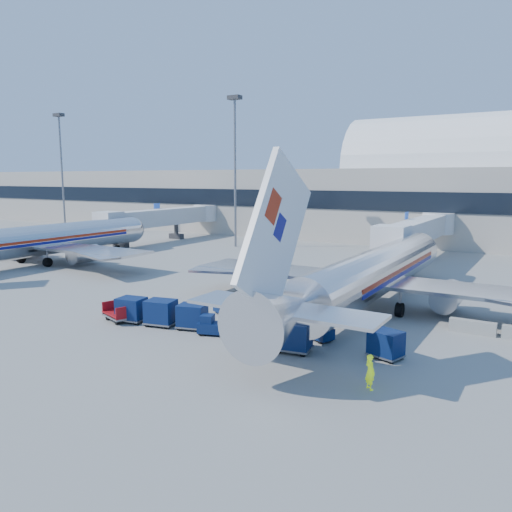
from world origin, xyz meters
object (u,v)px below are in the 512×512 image
Objects in this scene: jetbridge_mid at (167,217)px; cart_train_b at (161,312)px; cart_solo_far at (386,344)px; barrier_near at (473,327)px; cart_open_red at (120,315)px; mast_far_west at (61,155)px; cart_solo_near at (294,336)px; cart_train_c at (132,309)px; cart_train_a at (192,316)px; tug_right at (317,330)px; tug_left at (227,305)px; airliner_mid at (40,240)px; airliner_main at (372,274)px; tug_lead at (213,326)px; jetbridge_near at (420,230)px; ramp_worker at (370,372)px; mast_west at (235,149)px.

cart_train_b is at bearing -49.43° from jetbridge_mid.
cart_train_b is at bearing -156.08° from cart_solo_far.
barrier_near reaches higher than cart_open_red.
mast_far_west is 9.49× the size of cart_solo_near.
cart_train_c is at bearing 36.97° from cart_open_red.
cart_solo_far is 0.78× the size of cart_open_red.
cart_train_a reaches higher than cart_open_red.
tug_right is 1.07× the size of cart_train_c.
tug_left is 1.05× the size of cart_solo_far.
airliner_mid reaches higher than cart_solo_near.
airliner_main is 19.80m from cart_open_red.
tug_lead is at bearing -24.94° from cart_train_a.
cart_train_a is (-6.61, -37.96, -2.99)m from jetbridge_near.
barrier_near is 1.65× the size of ramp_worker.
barrier_near is at bearing -70.15° from jetbridge_near.
tug_lead is 0.96× the size of cart_train_b.
cart_open_red is at bearing -155.63° from barrier_near.
jetbridge_mid reaches higher than cart_train_b.
mast_west is 46.18m from tug_lead.
cart_train_b is (-2.44, -0.52, 0.06)m from cart_train_a.
tug_right reaches higher than tug_lead.
cart_train_c is at bearing -34.18° from mast_far_west.
jetbridge_mid is at bearing 73.38° from tug_left.
cart_train_c reaches higher than cart_open_red.
cart_train_b reaches higher than cart_train_c.
tug_left is 1.00× the size of cart_train_a.
cart_open_red is at bearing 175.90° from cart_train_a.
tug_lead is at bearing -133.86° from tug_right.
jetbridge_mid reaches higher than tug_left.
airliner_mid is at bearing 105.00° from tug_left.
barrier_near is 1.26× the size of cart_solo_near.
barrier_near is at bearing 13.26° from tug_lead.
ramp_worker is at bearing -17.75° from airliner_mid.
airliner_main is 12.30m from cart_solo_near.
mast_west reaches higher than cart_train_b.
tug_lead is 6.22m from cart_solo_near.
cart_solo_far is (46.33, -10.30, -2.04)m from airliner_mid.
ramp_worker is at bearing -23.91° from tug_right.
tug_left is 0.96× the size of cart_train_b.
tug_left is 0.98× the size of cart_solo_near.
barrier_near is (52.40, -28.81, -3.48)m from jetbridge_mid.
mast_west is 9.92× the size of cart_train_c.
mast_far_west is at bearing -179.32° from jetbridge_near.
jetbridge_mid is at bearing 149.36° from airliner_main.
tug_left is (32.57, -6.81, -2.31)m from airliner_mid.
jetbridge_near reaches higher than cart_solo_far.
airliner_mid is at bearing 173.27° from cart_open_red.
jetbridge_mid is 49.45m from cart_train_c.
cart_solo_far is at bearing -2.22° from cart_train_c.
airliner_main is 16.36× the size of cart_train_c.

